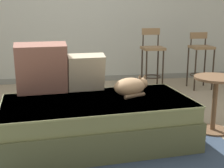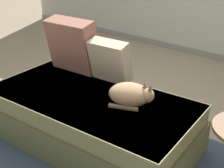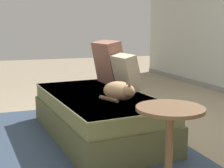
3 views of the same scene
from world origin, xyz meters
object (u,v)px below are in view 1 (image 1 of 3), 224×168
object	(u,v)px
side_table	(215,96)
bar_stool_near_window	(152,55)
throw_pillow_middle	(86,72)
couch	(98,122)
cat	(131,87)
bar_stool_by_doorway	(200,55)
throw_pillow_corner	(41,68)

from	to	relation	value
side_table	bar_stool_near_window	bearing A→B (deg)	94.86
throw_pillow_middle	couch	bearing A→B (deg)	-77.64
cat	throw_pillow_middle	bearing A→B (deg)	150.61
throw_pillow_middle	cat	distance (m)	0.48
bar_stool_near_window	bar_stool_by_doorway	xyz separation A→B (m)	(0.78, -0.00, -0.02)
bar_stool_near_window	couch	bearing A→B (deg)	-119.93
bar_stool_near_window	cat	bearing A→B (deg)	-112.70
couch	throw_pillow_corner	distance (m)	0.74
side_table	throw_pillow_middle	bearing A→B (deg)	169.96
throw_pillow_middle	side_table	world-z (taller)	throw_pillow_middle
couch	cat	bearing A→B (deg)	17.60
couch	throw_pillow_middle	world-z (taller)	throw_pillow_middle
throw_pillow_corner	bar_stool_by_doorway	xyz separation A→B (m)	(2.34, 1.54, -0.16)
couch	throw_pillow_middle	xyz separation A→B (m)	(-0.07, 0.34, 0.40)
bar_stool_by_doorway	couch	bearing A→B (deg)	-135.03
couch	cat	xyz separation A→B (m)	(0.33, 0.11, 0.30)
throw_pillow_corner	throw_pillow_middle	bearing A→B (deg)	5.16
couch	bar_stool_by_doorway	world-z (taller)	bar_stool_by_doorway
side_table	throw_pillow_corner	bearing A→B (deg)	173.73
couch	side_table	xyz separation A→B (m)	(1.21, 0.11, 0.16)
throw_pillow_corner	bar_stool_near_window	bearing A→B (deg)	44.65
throw_pillow_corner	cat	world-z (taller)	throw_pillow_corner
throw_pillow_corner	bar_stool_by_doorway	size ratio (longest dim) A/B	0.58
couch	side_table	size ratio (longest dim) A/B	3.11
couch	cat	world-z (taller)	cat
cat	bar_stool_by_doorway	world-z (taller)	bar_stool_by_doorway
throw_pillow_corner	bar_stool_near_window	size ratio (longest dim) A/B	0.53
bar_stool_near_window	bar_stool_by_doorway	bearing A→B (deg)	-0.11
bar_stool_near_window	bar_stool_by_doorway	world-z (taller)	bar_stool_near_window
throw_pillow_corner	bar_stool_by_doorway	bearing A→B (deg)	33.34
throw_pillow_middle	throw_pillow_corner	bearing A→B (deg)	-174.84
bar_stool_by_doorway	side_table	bearing A→B (deg)	-110.13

